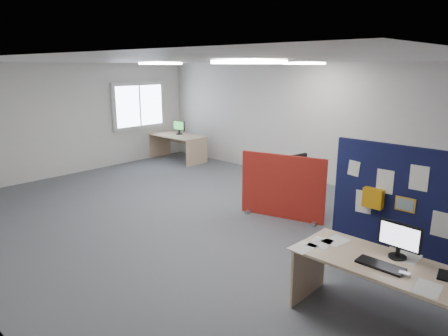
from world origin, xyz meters
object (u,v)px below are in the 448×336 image
Objects in this scene: main_desk at (382,276)px; office_chair at (292,179)px; second_desk at (179,141)px; red_divider at (282,187)px; navy_divider at (412,217)px; monitor_second at (179,127)px; monitor_main at (399,239)px.

main_desk is 3.41m from office_chair.
second_desk is at bearing 154.45° from main_desk.
main_desk is 1.15× the size of red_divider.
office_chair is at bearing 155.84° from navy_divider.
second_desk is (-4.76, 1.67, -0.01)m from red_divider.
second_desk is 3.92× the size of monitor_second.
navy_divider reaches higher than office_chair.
monitor_second is at bearing 161.26° from navy_divider.
navy_divider is 2.73m from office_chair.
monitor_second is (-0.04, 0.07, 0.39)m from second_desk.
office_chair is (-2.67, 2.06, -0.33)m from monitor_main.
monitor_main reaches higher than second_desk.
navy_divider is 1.91× the size of office_chair.
red_divider is at bearing 150.41° from monitor_main.
office_chair is at bearing 86.78° from red_divider.
red_divider is (-2.39, 0.70, -0.29)m from navy_divider.
office_chair is at bearing -19.84° from monitor_second.
monitor_main reaches higher than office_chair.
navy_divider is at bearing -31.62° from red_divider.
office_chair is (-0.09, 0.42, 0.05)m from red_divider.
main_desk is at bearing -29.97° from monitor_second.
second_desk is (-7.26, 3.47, -0.00)m from main_desk.
red_divider is 3.49× the size of monitor_second.
main_desk is at bearing -30.18° from office_chair.
second_desk is 1.54× the size of office_chair.
red_divider is (-2.58, 1.65, -0.38)m from monitor_main.
monitor_main is 0.29× the size of red_divider.
navy_divider is at bearing 95.88° from main_desk.
red_divider is at bearing -19.38° from second_desk.
office_chair is at bearing -15.08° from second_desk.
office_chair is at bearing 139.52° from main_desk.
monitor_second is (-7.19, 2.44, 0.09)m from navy_divider.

